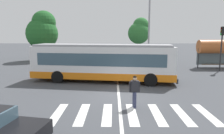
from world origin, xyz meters
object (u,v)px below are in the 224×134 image
Objects in this scene: parked_car_charcoal at (144,58)px; parked_car_blue at (105,59)px; pedestrian_crossing_street at (135,90)px; parked_car_black at (84,59)px; city_transit_bus at (103,62)px; traffic_light_far_corner at (222,41)px; background_tree_right at (139,31)px; parked_car_red at (63,58)px; bus_stop_shelter at (218,47)px; twin_arm_street_lamp at (149,16)px; background_tree_left at (43,30)px; parked_car_champagne at (123,59)px.

parked_car_blue is at bearing -172.02° from parked_car_charcoal.
parked_car_black is (-4.99, 15.87, -0.20)m from pedestrian_crossing_street.
city_transit_bus is at bearing 107.77° from pedestrian_crossing_street.
background_tree_right is (-7.19, 11.57, 1.27)m from traffic_light_far_corner.
bus_stop_shelter is at bearing -8.92° from parked_car_red.
twin_arm_street_lamp is (-7.15, 2.86, 2.81)m from traffic_light_far_corner.
background_tree_left reaches higher than pedestrian_crossing_street.
parked_car_red is at bearing 169.44° from twin_arm_street_lamp.
bus_stop_shelter is (0.69, 1.95, -0.71)m from traffic_light_far_corner.
parked_car_black is 16.22m from bus_stop_shelter.
parked_car_charcoal is (2.78, 0.71, 0.00)m from parked_car_champagne.
city_transit_bus is 6.56m from pedestrian_crossing_street.
bus_stop_shelter reaches higher than parked_car_champagne.
bus_stop_shelter reaches higher than city_transit_bus.
traffic_light_far_corner reaches higher than parked_car_champagne.
traffic_light_far_corner is at bearing 47.49° from pedestrian_crossing_street.
parked_car_blue is 0.69× the size of background_tree_right.
city_transit_bus is 2.61× the size of parked_car_charcoal.
traffic_light_far_corner is 1.02× the size of bus_stop_shelter.
parked_car_black is 9.76m from twin_arm_street_lamp.
pedestrian_crossing_street is 0.26× the size of background_tree_right.
pedestrian_crossing_street is at bearing -132.51° from traffic_light_far_corner.
parked_car_charcoal is (5.24, 0.74, 0.00)m from parked_car_blue.
parked_car_champagne is at bearing 77.26° from city_transit_bus.
background_tree_right is (8.01, 6.83, 3.64)m from parked_car_black.
background_tree_right is at bearing 129.33° from bus_stop_shelter.
city_transit_bus is 10.24m from twin_arm_street_lamp.
background_tree_left is at bearing 147.52° from parked_car_black.
twin_arm_street_lamp reaches higher than city_transit_bus.
parked_car_charcoal is (10.72, 0.58, 0.00)m from parked_car_red.
city_transit_bus reaches higher than pedestrian_crossing_street.
city_transit_bus is at bearing -59.56° from parked_car_red.
pedestrian_crossing_street is 0.38× the size of parked_car_charcoal.
parked_car_charcoal is (2.97, 16.59, -0.20)m from pedestrian_crossing_street.
city_transit_bus reaches higher than parked_car_charcoal.
city_transit_bus is at bearing -152.00° from bus_stop_shelter.
traffic_light_far_corner is at bearing -58.14° from background_tree_right.
parked_car_red is 1.01× the size of parked_car_blue.
parked_car_red is at bearing -46.68° from background_tree_left.
parked_car_red is 18.75m from traffic_light_far_corner.
parked_car_black and parked_car_charcoal have the same top height.
parked_car_blue is 0.99× the size of parked_car_charcoal.
parked_car_champagne is 0.70× the size of background_tree_right.
pedestrian_crossing_street is at bearing -129.81° from bus_stop_shelter.
background_tree_right reaches higher than city_transit_bus.
city_transit_bus is 11.52m from parked_car_charcoal.
twin_arm_street_lamp is at bearing 173.36° from bus_stop_shelter.
background_tree_left is (-9.29, 4.20, 3.69)m from parked_car_blue.
background_tree_left is 1.12× the size of background_tree_right.
parked_car_red is (-7.74, 16.00, -0.20)m from pedestrian_crossing_street.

